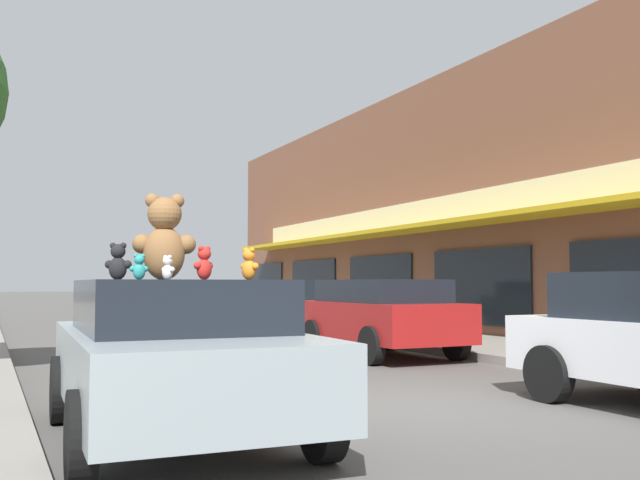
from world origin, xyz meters
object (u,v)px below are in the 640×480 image
Objects in this scene: teddy_bear_orange at (249,264)px; teddy_bear_teal at (139,267)px; parked_car_far_right at (292,307)px; plush_art_car at (176,353)px; parked_car_far_center at (381,314)px; teddy_bear_giant at (164,238)px; teddy_bear_black at (118,262)px; teddy_bear_red at (204,263)px; teddy_bear_white at (168,268)px.

teddy_bear_teal is at bearing 76.33° from teddy_bear_orange.
plush_art_car is at bearing -118.20° from parked_car_far_right.
parked_car_far_center is at bearing 48.29° from plush_art_car.
teddy_bear_giant is 0.52m from teddy_bear_black.
teddy_bear_giant is 8.01m from parked_car_far_center.
teddy_bear_teal is (-0.42, -0.93, -0.31)m from teddy_bear_giant.
teddy_bear_orange is 0.08× the size of parked_car_far_center.
teddy_bear_orange is 0.52m from teddy_bear_red.
teddy_bear_giant is 0.41m from teddy_bear_white.
parked_car_far_center is (5.07, 6.29, -0.80)m from teddy_bear_orange.
parked_car_far_right is at bearing -47.32° from teddy_bear_orange.
parked_car_far_center is at bearing -135.89° from teddy_bear_teal.
teddy_bear_black is 1.19× the size of teddy_bear_orange.
teddy_bear_black reaches higher than parked_car_far_right.
teddy_bear_black reaches higher than teddy_bear_teal.
teddy_bear_teal is 0.05× the size of parked_car_far_center.
plush_art_car is 8.14m from parked_car_far_center.
teddy_bear_orange is at bearing -173.59° from teddy_bear_teal.
teddy_bear_orange is 12.11m from parked_car_far_right.
teddy_bear_black is 0.48m from teddy_bear_white.
teddy_bear_teal is 0.05× the size of parked_car_far_right.
teddy_bear_teal is (0.04, -0.86, -0.07)m from teddy_bear_black.
parked_car_far_center reaches higher than plush_art_car.
plush_art_car is 11.83× the size of teddy_bear_black.
plush_art_car is 1.11m from teddy_bear_teal.
parked_car_far_center is 4.68m from parked_car_far_right.
teddy_bear_teal is at bearing 120.77° from teddy_bear_black.
teddy_bear_white is at bearing 144.57° from plush_art_car.
parked_car_far_right is at bearing -92.52° from teddy_bear_black.
teddy_bear_giant reaches higher than parked_car_far_right.
teddy_bear_red reaches higher than teddy_bear_teal.
teddy_bear_giant is at bearing 16.61° from teddy_bear_orange.
teddy_bear_white is 11.97m from parked_car_far_right.
parked_car_far_right is at bearing -121.22° from teddy_bear_teal.
parked_car_far_right reaches higher than plush_art_car.
teddy_bear_teal is at bearing 124.61° from teddy_bear_white.
teddy_bear_teal is 0.77m from teddy_bear_white.
teddy_bear_giant is at bearing -29.88° from teddy_bear_white.
teddy_bear_white is (0.43, -0.21, -0.06)m from teddy_bear_black.
teddy_bear_black is at bearing -137.75° from parked_car_far_center.
teddy_bear_orange reaches higher than teddy_bear_red.
teddy_bear_white is (-0.03, -0.28, -0.30)m from teddy_bear_giant.
teddy_bear_white is (-0.65, 0.49, -0.03)m from teddy_bear_orange.
teddy_bear_orange is 1.01× the size of teddy_bear_red.
plush_art_car is 4.94× the size of teddy_bear_giant.
teddy_bear_red reaches higher than teddy_bear_white.
teddy_bear_giant is 0.21× the size of parked_car_far_center.
teddy_bear_black is (-0.51, 0.27, 0.87)m from plush_art_car.
teddy_bear_teal is 12.73m from parked_car_far_right.
teddy_bear_black is at bearing 154.51° from plush_art_car.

